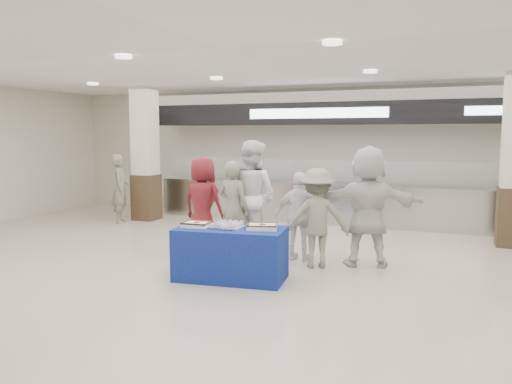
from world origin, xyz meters
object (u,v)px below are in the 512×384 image
at_px(display_table, 231,254).
at_px(sheet_cake_right, 262,226).
at_px(cupcake_tray, 227,225).
at_px(soldier_b, 317,218).
at_px(civilian_maroon, 203,203).
at_px(chef_short, 300,216).
at_px(sheet_cake_left, 197,224).
at_px(soldier_a, 234,208).
at_px(civilian_white, 368,206).
at_px(soldier_bg, 120,189).
at_px(chef_tall, 252,197).

xyz_separation_m(display_table, sheet_cake_right, (0.45, 0.08, 0.42)).
relative_size(cupcake_tray, soldier_b, 0.30).
xyz_separation_m(civilian_maroon, chef_short, (1.89, -0.20, -0.10)).
xyz_separation_m(sheet_cake_left, civilian_maroon, (-0.79, 1.71, 0.04)).
relative_size(display_table, cupcake_tray, 3.29).
bearing_deg(soldier_b, chef_short, -59.31).
bearing_deg(soldier_a, sheet_cake_right, 142.47).
height_order(sheet_cake_right, civilian_white, civilian_white).
distance_m(chef_short, soldier_bg, 5.26).
xyz_separation_m(display_table, soldier_b, (0.98, 1.11, 0.40)).
bearing_deg(display_table, civilian_maroon, 121.69).
distance_m(civilian_maroon, soldier_b, 2.32).
height_order(civilian_maroon, soldier_b, civilian_maroon).
bearing_deg(cupcake_tray, soldier_b, 46.76).
relative_size(sheet_cake_left, soldier_b, 0.26).
bearing_deg(sheet_cake_left, civilian_white, 35.55).
bearing_deg(chef_short, chef_tall, -14.66).
bearing_deg(soldier_b, soldier_a, -27.63).
relative_size(display_table, chef_tall, 0.78).
bearing_deg(civilian_white, sheet_cake_right, 32.81).
height_order(sheet_cake_left, civilian_white, civilian_white).
bearing_deg(cupcake_tray, civilian_white, 39.84).
height_order(chef_tall, soldier_bg, chef_tall).
bearing_deg(display_table, cupcake_tray, 163.93).
bearing_deg(chef_tall, soldier_bg, -6.15).
bearing_deg(sheet_cake_left, soldier_bg, 138.66).
bearing_deg(display_table, soldier_b, 41.82).
bearing_deg(soldier_bg, civilian_white, -136.12).
bearing_deg(civilian_white, soldier_bg, -31.90).
xyz_separation_m(soldier_a, chef_short, (1.15, 0.09, -0.08)).
height_order(civilian_maroon, soldier_bg, civilian_maroon).
xyz_separation_m(sheet_cake_right, chef_tall, (-0.80, 1.61, 0.19)).
height_order(sheet_cake_right, soldier_bg, soldier_bg).
relative_size(civilian_maroon, soldier_bg, 1.03).
relative_size(display_table, soldier_a, 0.95).
height_order(sheet_cake_right, chef_short, chef_short).
relative_size(soldier_b, civilian_white, 0.81).
bearing_deg(display_table, soldier_bg, 136.22).
bearing_deg(soldier_bg, chef_short, -140.09).
bearing_deg(chef_short, display_table, 67.63).
relative_size(civilian_maroon, soldier_a, 1.02).
distance_m(sheet_cake_right, soldier_b, 1.15).
bearing_deg(cupcake_tray, sheet_cake_left, -166.64).
distance_m(soldier_a, soldier_bg, 4.23).
bearing_deg(soldier_b, display_table, 29.08).
relative_size(soldier_a, soldier_b, 1.05).
bearing_deg(sheet_cake_left, chef_short, 53.81).
distance_m(soldier_a, chef_tall, 0.44).
xyz_separation_m(cupcake_tray, civilian_white, (1.75, 1.46, 0.17)).
relative_size(civilian_white, soldier_bg, 1.18).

